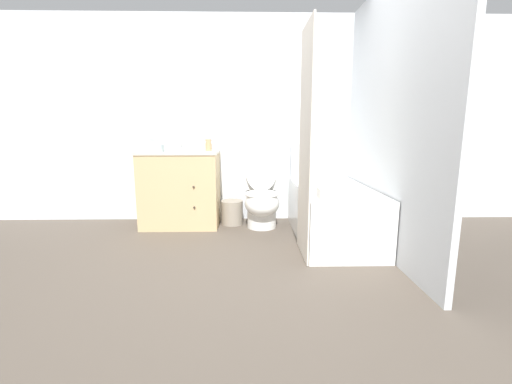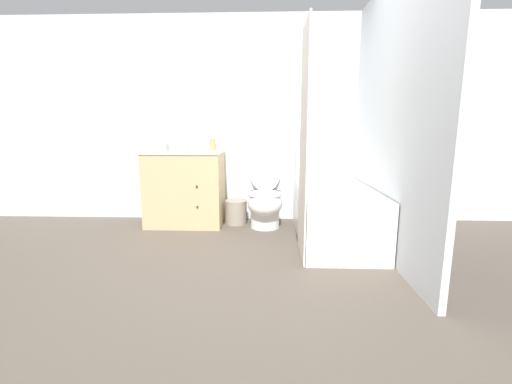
% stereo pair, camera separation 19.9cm
% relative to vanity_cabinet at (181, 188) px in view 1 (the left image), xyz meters
% --- Properties ---
extents(ground_plane, '(14.00, 14.00, 0.00)m').
position_rel_vanity_cabinet_xyz_m(ground_plane, '(0.81, -1.53, -0.46)').
color(ground_plane, brown).
extents(wall_back, '(8.00, 0.06, 2.50)m').
position_rel_vanity_cabinet_xyz_m(wall_back, '(0.80, 0.31, 0.80)').
color(wall_back, silver).
rests_on(wall_back, ground_plane).
extents(wall_right, '(0.05, 2.82, 2.50)m').
position_rel_vanity_cabinet_xyz_m(wall_right, '(2.10, -0.62, 0.79)').
color(wall_right, silver).
rests_on(wall_right, ground_plane).
extents(vanity_cabinet, '(0.91, 0.60, 0.90)m').
position_rel_vanity_cabinet_xyz_m(vanity_cabinet, '(0.00, 0.00, 0.00)').
color(vanity_cabinet, tan).
rests_on(vanity_cabinet, ground_plane).
extents(sink_faucet, '(0.14, 0.12, 0.12)m').
position_rel_vanity_cabinet_xyz_m(sink_faucet, '(-0.00, 0.17, 0.48)').
color(sink_faucet, silver).
rests_on(sink_faucet, vanity_cabinet).
extents(toilet, '(0.40, 0.70, 0.89)m').
position_rel_vanity_cabinet_xyz_m(toilet, '(0.96, -0.08, -0.12)').
color(toilet, white).
rests_on(toilet, ground_plane).
extents(bathtub, '(0.74, 1.59, 0.55)m').
position_rel_vanity_cabinet_xyz_m(bathtub, '(1.69, -0.51, -0.18)').
color(bathtub, white).
rests_on(bathtub, ground_plane).
extents(shower_curtain, '(0.01, 0.59, 2.02)m').
position_rel_vanity_cabinet_xyz_m(shower_curtain, '(1.31, -1.01, 0.56)').
color(shower_curtain, silver).
rests_on(shower_curtain, ground_plane).
extents(wastebasket, '(0.27, 0.27, 0.29)m').
position_rel_vanity_cabinet_xyz_m(wastebasket, '(0.61, 0.04, -0.31)').
color(wastebasket, gray).
rests_on(wastebasket, ground_plane).
extents(tissue_box, '(0.14, 0.13, 0.11)m').
position_rel_vanity_cabinet_xyz_m(tissue_box, '(0.31, 0.12, 0.48)').
color(tissue_box, beige).
rests_on(tissue_box, vanity_cabinet).
extents(soap_dispenser, '(0.07, 0.07, 0.16)m').
position_rel_vanity_cabinet_xyz_m(soap_dispenser, '(0.34, 0.03, 0.51)').
color(soap_dispenser, tan).
rests_on(soap_dispenser, vanity_cabinet).
extents(hand_towel_folded, '(0.27, 0.16, 0.09)m').
position_rel_vanity_cabinet_xyz_m(hand_towel_folded, '(-0.28, -0.15, 0.48)').
color(hand_towel_folded, silver).
rests_on(hand_towel_folded, vanity_cabinet).
extents(bath_towel_folded, '(0.31, 0.19, 0.09)m').
position_rel_vanity_cabinet_xyz_m(bath_towel_folded, '(1.58, -1.11, 0.14)').
color(bath_towel_folded, white).
rests_on(bath_towel_folded, bathtub).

